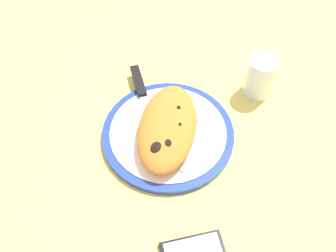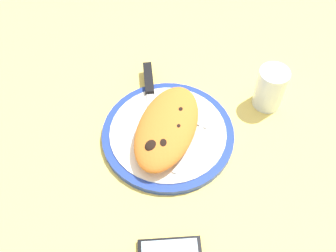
{
  "view_description": "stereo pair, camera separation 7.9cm",
  "coord_description": "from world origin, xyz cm",
  "px_view_note": "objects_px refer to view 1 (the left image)",
  "views": [
    {
      "loc": [
        -48.81,
        -7.78,
        71.78
      ],
      "look_at": [
        0.0,
        0.0,
        3.71
      ],
      "focal_mm": 43.85,
      "sensor_mm": 36.0,
      "label": 1
    },
    {
      "loc": [
        -46.94,
        -15.49,
        71.78
      ],
      "look_at": [
        0.0,
        0.0,
        3.71
      ],
      "focal_mm": 43.85,
      "sensor_mm": 36.0,
      "label": 2
    }
  ],
  "objects_px": {
    "fork": "(196,132)",
    "calzone": "(167,127)",
    "knife": "(142,92)",
    "water_glass": "(260,78)",
    "plate": "(168,134)"
  },
  "relations": [
    {
      "from": "fork",
      "to": "calzone",
      "type": "bearing_deg",
      "value": 102.83
    },
    {
      "from": "knife",
      "to": "water_glass",
      "type": "distance_m",
      "value": 0.26
    },
    {
      "from": "calzone",
      "to": "fork",
      "type": "relative_size",
      "value": 1.33
    },
    {
      "from": "plate",
      "to": "fork",
      "type": "bearing_deg",
      "value": -83.59
    },
    {
      "from": "knife",
      "to": "plate",
      "type": "bearing_deg",
      "value": -141.59
    },
    {
      "from": "calzone",
      "to": "plate",
      "type": "bearing_deg",
      "value": -14.8
    },
    {
      "from": "water_glass",
      "to": "calzone",
      "type": "bearing_deg",
      "value": 131.86
    },
    {
      "from": "calzone",
      "to": "knife",
      "type": "bearing_deg",
      "value": 35.67
    },
    {
      "from": "calzone",
      "to": "fork",
      "type": "bearing_deg",
      "value": -77.17
    },
    {
      "from": "fork",
      "to": "plate",
      "type": "bearing_deg",
      "value": 96.41
    },
    {
      "from": "fork",
      "to": "water_glass",
      "type": "distance_m",
      "value": 0.2
    },
    {
      "from": "plate",
      "to": "calzone",
      "type": "bearing_deg",
      "value": 165.2
    },
    {
      "from": "plate",
      "to": "fork",
      "type": "relative_size",
      "value": 1.67
    },
    {
      "from": "fork",
      "to": "knife",
      "type": "relative_size",
      "value": 0.77
    },
    {
      "from": "fork",
      "to": "knife",
      "type": "bearing_deg",
      "value": 56.72
    }
  ]
}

